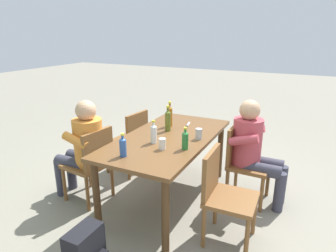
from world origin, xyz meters
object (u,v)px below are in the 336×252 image
(chair_far_left, at_px, (92,161))
(person_in_plaid_shirt, at_px, (254,147))
(bottle_green, at_px, (185,140))
(bottle_clear, at_px, (154,133))
(cup_white, at_px, (162,144))
(dining_table, at_px, (168,144))
(chair_far_right, at_px, (131,139))
(bottle_olive, at_px, (168,120))
(bottle_blue, at_px, (123,147))
(chair_near_right, at_px, (243,159))
(cup_steel, at_px, (199,134))
(chair_near_left, at_px, (223,192))
(bottle_amber, at_px, (170,116))
(person_in_white_shirt, at_px, (83,145))
(table_knife, at_px, (187,125))

(chair_far_left, height_order, person_in_plaid_shirt, person_in_plaid_shirt)
(bottle_green, bearing_deg, bottle_clear, 87.42)
(cup_white, bearing_deg, dining_table, 17.81)
(chair_far_right, height_order, bottle_olive, bottle_olive)
(dining_table, height_order, cup_white, cup_white)
(dining_table, distance_m, bottle_blue, 0.70)
(chair_near_right, distance_m, cup_steel, 0.63)
(bottle_green, height_order, cup_white, bottle_green)
(chair_near_left, bearing_deg, cup_white, 86.28)
(bottle_amber, bearing_deg, bottle_green, -142.62)
(person_in_white_shirt, bearing_deg, bottle_clear, -78.93)
(bottle_clear, distance_m, cup_white, 0.21)
(chair_near_left, distance_m, table_knife, 1.14)
(cup_white, bearing_deg, chair_far_left, 93.20)
(person_in_white_shirt, distance_m, cup_white, 0.99)
(chair_near_right, relative_size, bottle_green, 3.88)
(bottle_blue, bearing_deg, chair_near_right, -39.59)
(chair_near_right, relative_size, person_in_plaid_shirt, 0.74)
(chair_near_left, bearing_deg, bottle_clear, 78.56)
(bottle_clear, distance_m, bottle_amber, 0.59)
(chair_far_left, height_order, cup_white, cup_white)
(chair_far_left, bearing_deg, chair_near_left, -89.73)
(bottle_amber, height_order, cup_steel, bottle_amber)
(dining_table, bearing_deg, bottle_green, -129.20)
(dining_table, xyz_separation_m, person_in_plaid_shirt, (0.40, -0.86, -0.02))
(bottle_amber, bearing_deg, chair_far_right, 86.12)
(dining_table, distance_m, chair_far_left, 0.87)
(chair_far_right, distance_m, bottle_green, 1.30)
(person_in_plaid_shirt, bearing_deg, person_in_white_shirt, 114.73)
(cup_steel, bearing_deg, chair_near_left, -138.02)
(chair_far_left, distance_m, person_in_plaid_shirt, 1.81)
(bottle_amber, distance_m, bottle_green, 0.75)
(chair_far_right, bearing_deg, bottle_olive, -107.86)
(bottle_amber, xyz_separation_m, bottle_olive, (-0.17, -0.06, -0.00))
(bottle_blue, bearing_deg, bottle_amber, 0.97)
(bottle_amber, distance_m, table_knife, 0.25)
(person_in_white_shirt, xyz_separation_m, person_in_plaid_shirt, (0.79, -1.72, 0.00))
(table_knife, bearing_deg, person_in_white_shirt, 133.21)
(person_in_plaid_shirt, bearing_deg, chair_near_right, 88.79)
(chair_far_left, bearing_deg, bottle_green, -81.83)
(bottle_clear, distance_m, cup_steel, 0.49)
(chair_far_left, relative_size, cup_white, 7.78)
(person_in_white_shirt, height_order, bottle_amber, person_in_white_shirt)
(bottle_olive, bearing_deg, bottle_green, -136.96)
(bottle_green, height_order, bottle_olive, bottle_olive)
(chair_far_left, distance_m, person_in_white_shirt, 0.20)
(bottle_amber, bearing_deg, person_in_plaid_shirt, -87.15)
(person_in_white_shirt, bearing_deg, bottle_blue, -110.33)
(person_in_plaid_shirt, height_order, bottle_blue, person_in_plaid_shirt)
(bottle_clear, bearing_deg, bottle_blue, 169.02)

